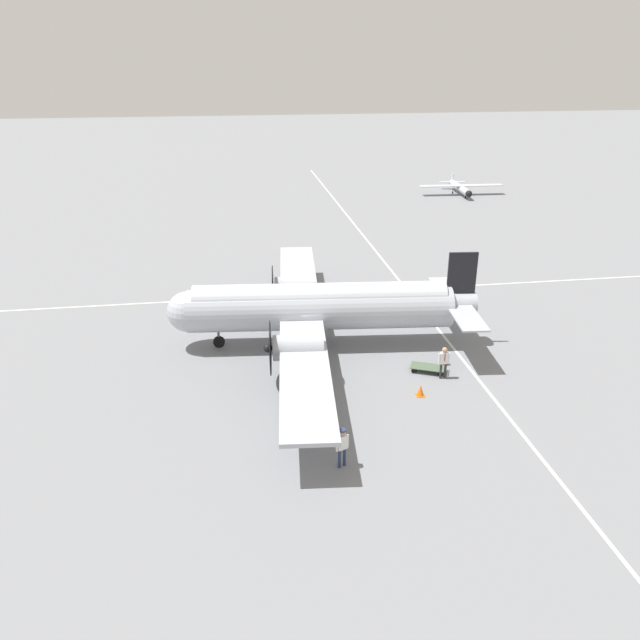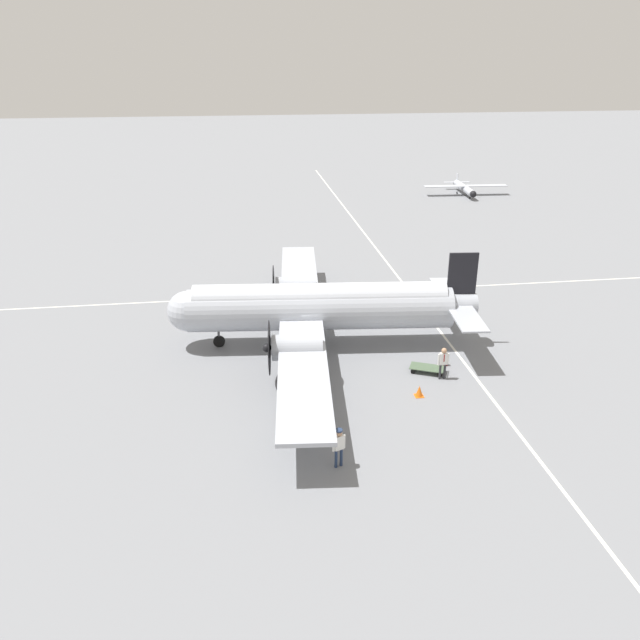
{
  "view_description": "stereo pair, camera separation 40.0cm",
  "coord_description": "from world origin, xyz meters",
  "views": [
    {
      "loc": [
        -5.14,
        -33.63,
        16.28
      ],
      "look_at": [
        0.0,
        0.0,
        1.63
      ],
      "focal_mm": 35.0,
      "sensor_mm": 36.0,
      "label": 1
    },
    {
      "loc": [
        -4.74,
        -33.68,
        16.28
      ],
      "look_at": [
        0.0,
        0.0,
        1.63
      ],
      "focal_mm": 35.0,
      "sensor_mm": 36.0,
      "label": 2
    }
  ],
  "objects": [
    {
      "name": "airliner_main",
      "position": [
        -0.41,
        0.04,
        2.48
      ],
      "size": [
        18.19,
        26.98,
        5.67
      ],
      "rotation": [
        0.0,
        0.0,
        3.05
      ],
      "color": "#ADB2BC",
      "rests_on": "ground_plane"
    },
    {
      "name": "suitcase_near_door",
      "position": [
        6.53,
        -3.66,
        0.25
      ],
      "size": [
        0.38,
        0.2,
        0.54
      ],
      "color": "maroon",
      "rests_on": "ground_plane"
    },
    {
      "name": "ground_plane",
      "position": [
        0.0,
        0.0,
        0.0
      ],
      "size": [
        300.0,
        300.0,
        0.0
      ],
      "primitive_type": "plane",
      "color": "slate"
    },
    {
      "name": "crew_foreground",
      "position": [
        -0.89,
        -12.03,
        1.16
      ],
      "size": [
        0.59,
        0.4,
        1.85
      ],
      "rotation": [
        0.0,
        0.0,
        0.38
      ],
      "color": "navy",
      "rests_on": "ground_plane"
    },
    {
      "name": "light_aircraft_distant",
      "position": [
        23.73,
        40.1,
        0.83
      ],
      "size": [
        10.36,
        7.68,
        1.99
      ],
      "rotation": [
        0.0,
        0.0,
        4.65
      ],
      "color": "#B7BCC6",
      "rests_on": "ground_plane"
    },
    {
      "name": "apron_line_eastwest",
      "position": [
        0.0,
        8.56,
        0.0
      ],
      "size": [
        120.0,
        0.16,
        0.01
      ],
      "color": "silver",
      "rests_on": "ground_plane"
    },
    {
      "name": "baggage_cart",
      "position": [
        5.39,
        -4.34,
        0.27
      ],
      "size": [
        2.11,
        1.62,
        0.56
      ],
      "rotation": [
        0.0,
        0.0,
        2.71
      ],
      "color": "#4C6047",
      "rests_on": "ground_plane"
    },
    {
      "name": "passenger_boarding",
      "position": [
        5.94,
        -5.14,
        1.13
      ],
      "size": [
        0.63,
        0.29,
        1.84
      ],
      "rotation": [
        0.0,
        0.0,
        3.17
      ],
      "color": "#2D2D33",
      "rests_on": "ground_plane"
    },
    {
      "name": "traffic_cone",
      "position": [
        4.19,
        -6.77,
        0.28
      ],
      "size": [
        0.46,
        0.46,
        0.6
      ],
      "color": "orange",
      "rests_on": "ground_plane"
    },
    {
      "name": "apron_line_northsouth",
      "position": [
        7.82,
        0.0,
        0.0
      ],
      "size": [
        0.16,
        120.0,
        0.01
      ],
      "color": "silver",
      "rests_on": "ground_plane"
    }
  ]
}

